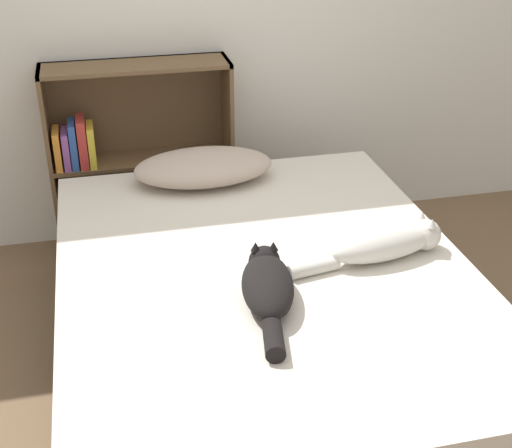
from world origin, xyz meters
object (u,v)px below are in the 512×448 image
Objects in this scene: bed at (265,324)px; bookshelf at (134,154)px; pillow at (203,167)px; cat_light at (388,243)px; cat_dark at (267,285)px.

bookshelf is at bearing 107.10° from bed.
pillow is at bearing -57.88° from bookshelf.
pillow is 1.01× the size of cat_light.
bookshelf reaches higher than cat_light.
bed is 0.88m from pillow.
cat_dark is (-0.04, -0.21, 0.33)m from bed.
cat_light reaches higher than bed.
cat_light is 1.13× the size of cat_dark.
cat_light is at bearing -56.66° from bookshelf.
pillow is 1.02m from cat_dark.
bed is at bearing -83.01° from pillow.
cat_light is 0.54m from cat_dark.
pillow is 1.02m from cat_light.
bed is 3.59× the size of cat_dark.
cat_dark is (-0.51, -0.17, -0.00)m from cat_light.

